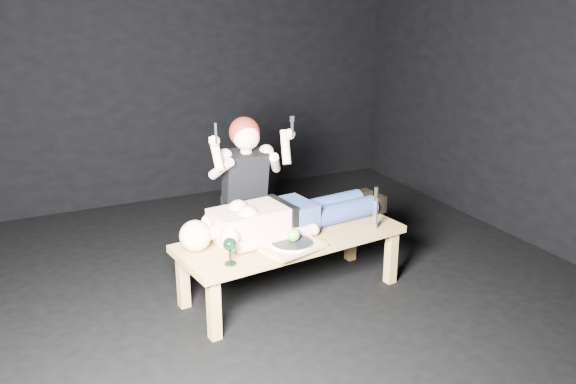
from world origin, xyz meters
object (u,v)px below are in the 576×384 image
at_px(table, 291,265).
at_px(serving_tray, 291,246).
at_px(carving_knife, 376,208).
at_px(lying_man, 289,212).
at_px(kneeling_woman, 242,192).
at_px(goblet, 230,251).

bearing_deg(table, serving_tray, -122.11).
distance_m(table, carving_knife, 0.71).
height_order(table, lying_man, lying_man).
xyz_separation_m(table, kneeling_woman, (-0.14, 0.54, 0.40)).
height_order(table, serving_tray, serving_tray).
bearing_deg(goblet, kneeling_woman, 63.36).
relative_size(kneeling_woman, goblet, 7.06).
relative_size(lying_man, serving_tray, 4.04).
xyz_separation_m(table, serving_tray, (-0.09, -0.20, 0.24)).
bearing_deg(kneeling_woman, lying_man, -63.18).
height_order(kneeling_woman, carving_knife, kneeling_woman).
bearing_deg(lying_man, table, -114.91).
bearing_deg(kneeling_woman, carving_knife, -38.84).
distance_m(table, serving_tray, 0.32).
relative_size(serving_tray, carving_knife, 1.28).
height_order(kneeling_woman, serving_tray, kneeling_woman).
bearing_deg(table, kneeling_woman, 98.19).
height_order(kneeling_woman, goblet, kneeling_woman).
height_order(table, kneeling_woman, kneeling_woman).
distance_m(table, kneeling_woman, 0.69).
height_order(lying_man, goblet, lying_man).
bearing_deg(goblet, carving_knife, 5.58).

